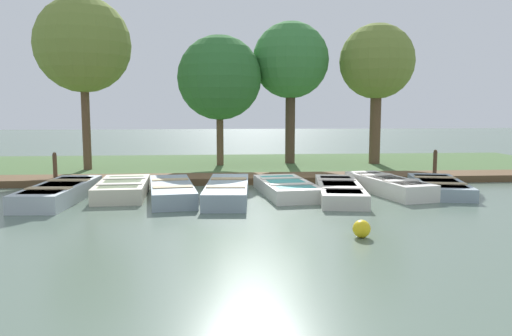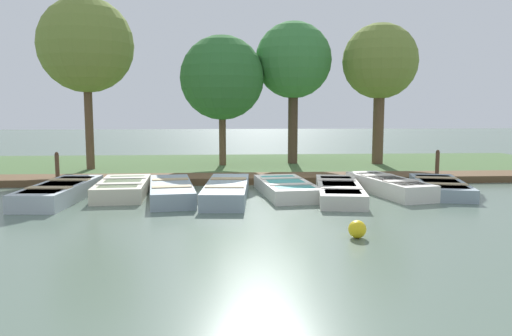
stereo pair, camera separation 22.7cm
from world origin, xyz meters
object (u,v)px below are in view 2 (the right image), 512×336
rowboat_4 (286,188)px  park_tree_far_left (86,46)px  mooring_post_near (57,168)px  park_tree_left (222,78)px  mooring_post_far (437,165)px  rowboat_7 (440,187)px  rowboat_3 (227,190)px  park_tree_center (293,61)px  rowboat_2 (171,190)px  rowboat_6 (388,185)px  rowboat_0 (60,192)px  rowboat_5 (339,190)px  park_tree_right (380,63)px  buoy (357,229)px  rowboat_1 (123,188)px

rowboat_4 → park_tree_far_left: park_tree_far_left is taller
mooring_post_near → park_tree_left: size_ratio=0.20×
mooring_post_far → rowboat_7: bearing=-21.6°
rowboat_4 → park_tree_left: bearing=-170.4°
rowboat_3 → park_tree_center: bearing=163.5°
rowboat_2 → rowboat_6: rowboat_6 is taller
rowboat_2 → park_tree_far_left: (-5.20, -3.31, 4.14)m
rowboat_0 → rowboat_6: 8.32m
park_tree_far_left → rowboat_7: bearing=64.8°
rowboat_5 → rowboat_6: bearing=116.2°
park_tree_right → rowboat_5: bearing=-25.0°
rowboat_2 → rowboat_5: 4.21m
rowboat_3 → rowboat_7: (-0.49, 5.66, -0.04)m
park_tree_left → rowboat_0: bearing=-32.5°
rowboat_5 → park_tree_center: park_tree_center is taller
park_tree_far_left → park_tree_right: bearing=95.5°
rowboat_5 → mooring_post_far: bearing=135.1°
rowboat_4 → park_tree_left: (-5.84, -1.64, 3.14)m
park_tree_right → rowboat_3: bearing=-42.3°
buoy → mooring_post_far: bearing=147.0°
mooring_post_near → buoy: 9.81m
rowboat_0 → rowboat_4: rowboat_0 is taller
rowboat_7 → mooring_post_far: 2.42m
rowboat_5 → rowboat_3: bearing=-80.5°
park_tree_right → rowboat_1: bearing=-55.7°
rowboat_0 → rowboat_3: (0.08, 4.07, -0.00)m
rowboat_4 → mooring_post_near: bearing=-115.3°
rowboat_7 → mooring_post_near: 10.87m
rowboat_1 → mooring_post_near: bearing=-135.7°
buoy → rowboat_7: bearing=142.2°
rowboat_1 → park_tree_center: bearing=136.3°
rowboat_1 → rowboat_4: (0.14, 4.20, -0.02)m
rowboat_1 → rowboat_5: (0.58, 5.48, -0.02)m
rowboat_3 → rowboat_4: bearing=111.4°
rowboat_0 → park_tree_far_left: park_tree_far_left is taller
rowboat_1 → park_tree_left: park_tree_left is taller
rowboat_2 → mooring_post_near: mooring_post_near is taller
rowboat_3 → mooring_post_near: (-2.72, -4.98, 0.27)m
rowboat_1 → park_tree_center: 8.92m
rowboat_6 → park_tree_left: bearing=-155.8°
park_tree_left → park_tree_center: size_ratio=0.89×
rowboat_2 → rowboat_6: size_ratio=1.06×
rowboat_6 → park_tree_right: size_ratio=0.59×
rowboat_7 → mooring_post_near: size_ratio=3.35×
mooring_post_near → mooring_post_far: bearing=90.0°
park_tree_left → park_tree_center: bearing=99.3°
rowboat_3 → park_tree_right: bearing=142.2°
rowboat_4 → park_tree_center: park_tree_center is taller
mooring_post_far → park_tree_far_left: (-2.63, -11.23, 3.85)m
rowboat_0 → rowboat_5: (0.06, 6.89, -0.03)m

